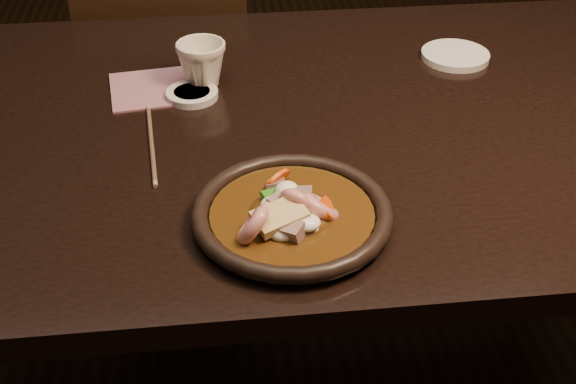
{
  "coord_description": "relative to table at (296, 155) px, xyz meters",
  "views": [
    {
      "loc": [
        -0.13,
        -1.03,
        1.35
      ],
      "look_at": [
        -0.04,
        -0.28,
        0.8
      ],
      "focal_mm": 45.0,
      "sensor_mm": 36.0,
      "label": 1
    }
  ],
  "objects": [
    {
      "name": "chair",
      "position": [
        -0.24,
        0.62,
        -0.21
      ],
      "size": [
        0.41,
        0.41,
        0.85
      ],
      "rotation": [
        0.0,
        0.0,
        3.18
      ],
      "color": "black",
      "rests_on": "floor"
    },
    {
      "name": "table",
      "position": [
        0.0,
        0.0,
        0.0
      ],
      "size": [
        1.6,
        0.9,
        0.75
      ],
      "color": "black",
      "rests_on": "floor"
    },
    {
      "name": "soy_dish",
      "position": [
        -0.17,
        0.09,
        0.08
      ],
      "size": [
        0.09,
        0.09,
        0.01
      ],
      "primitive_type": "cylinder",
      "color": "silver",
      "rests_on": "table"
    },
    {
      "name": "saucer_right",
      "position": [
        0.33,
        0.18,
        0.08
      ],
      "size": [
        0.13,
        0.13,
        0.01
      ],
      "primitive_type": "cylinder",
      "color": "silver",
      "rests_on": "table"
    },
    {
      "name": "chopsticks",
      "position": [
        -0.23,
        -0.06,
        0.08
      ],
      "size": [
        0.03,
        0.24,
        0.01
      ],
      "rotation": [
        0.0,
        0.0,
        0.09
      ],
      "color": "tan",
      "rests_on": "table"
    },
    {
      "name": "stirfry",
      "position": [
        -0.04,
        -0.28,
        0.1
      ],
      "size": [
        0.16,
        0.16,
        0.06
      ],
      "color": "#3D240B",
      "rests_on": "plate"
    },
    {
      "name": "napkin",
      "position": [
        -0.24,
        0.12,
        0.08
      ],
      "size": [
        0.16,
        0.16,
        0.0
      ],
      "primitive_type": "cube",
      "rotation": [
        0.0,
        0.0,
        0.13
      ],
      "color": "#955C6A",
      "rests_on": "table"
    },
    {
      "name": "plate",
      "position": [
        -0.04,
        -0.28,
        0.09
      ],
      "size": [
        0.27,
        0.27,
        0.03
      ],
      "color": "black",
      "rests_on": "table"
    },
    {
      "name": "tea_cup",
      "position": [
        -0.15,
        0.13,
        0.12
      ],
      "size": [
        0.1,
        0.09,
        0.09
      ],
      "primitive_type": "imported",
      "rotation": [
        0.0,
        0.0,
        0.17
      ],
      "color": "silver",
      "rests_on": "table"
    }
  ]
}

